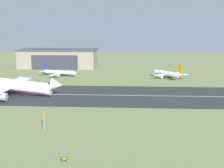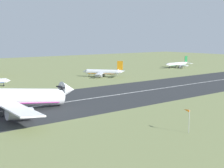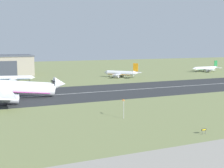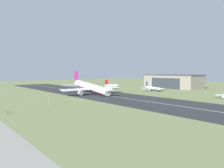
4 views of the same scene
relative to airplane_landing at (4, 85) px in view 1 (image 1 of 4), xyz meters
name	(u,v)px [view 1 (image 1 of 4)]	position (x,y,z in m)	size (l,w,h in m)	color
ground_plane	(89,138)	(47.34, -54.19, -5.35)	(642.61, 642.61, 0.00)	#7A8451
runway_strip	(106,95)	(47.34, 4.04, -5.32)	(402.61, 46.04, 0.06)	#2B2D30
runway_centreline	(106,95)	(47.34, 4.04, -5.29)	(362.35, 0.70, 0.01)	silver
hangar_building	(59,58)	(1.09, 105.39, 1.95)	(60.48, 28.21, 14.57)	gray
airplane_landing	(4,85)	(0.00, 0.00, 0.00)	(56.79, 51.51, 18.06)	white
airplane_parked_centre	(60,72)	(12.35, 59.48, -2.79)	(26.11, 22.52, 8.14)	silver
airplane_parked_far_east	(167,74)	(81.59, 55.84, -2.39)	(22.33, 24.57, 9.95)	silver
windsock_pole	(46,113)	(32.81, -47.27, -0.02)	(1.18, 2.49, 5.97)	#B7B7BC
runway_sign	(64,159)	(43.86, -71.50, -4.30)	(1.47, 0.13, 1.42)	#4C4C51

